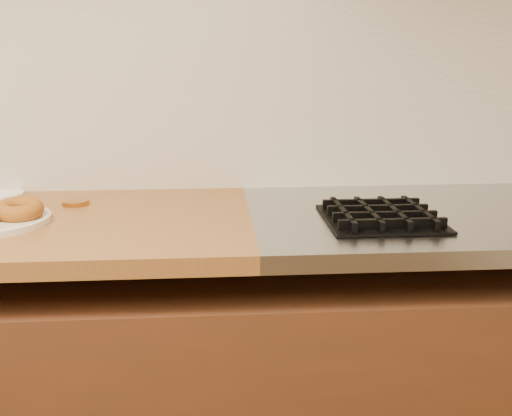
% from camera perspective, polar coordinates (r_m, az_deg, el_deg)
% --- Properties ---
extents(wall_back, '(4.00, 0.02, 2.70)m').
position_cam_1_polar(wall_back, '(1.75, -18.66, 16.25)').
color(wall_back, tan).
rests_on(wall_back, ground).
extents(base_cabinet, '(3.60, 0.60, 0.77)m').
position_cam_1_polar(base_cabinet, '(1.70, -18.51, -17.81)').
color(base_cabinet, '#542915').
rests_on(base_cabinet, floor).
extents(stovetop, '(1.30, 0.62, 0.04)m').
position_cam_1_polar(stovetop, '(1.62, 22.93, -0.75)').
color(stovetop, '#9EA0A5').
rests_on(stovetop, base_cabinet).
extents(backsplash, '(3.60, 0.02, 0.60)m').
position_cam_1_polar(backsplash, '(1.74, -18.35, 11.33)').
color(backsplash, beige).
rests_on(backsplash, wall_back).
extents(ring_donut, '(0.15, 0.15, 0.05)m').
position_cam_1_polar(ring_donut, '(1.46, -21.66, -0.10)').
color(ring_donut, '#9A5C20').
rests_on(ring_donut, donut_plate).
extents(tub_lid, '(0.12, 0.12, 0.01)m').
position_cam_1_polar(tub_lid, '(1.77, -23.16, 1.23)').
color(tub_lid, white).
rests_on(tub_lid, butcher_block).
extents(brass_jar_lid, '(0.08, 0.08, 0.01)m').
position_cam_1_polar(brass_jar_lid, '(1.60, -16.81, 0.50)').
color(brass_jar_lid, '#A9712D').
rests_on(brass_jar_lid, butcher_block).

